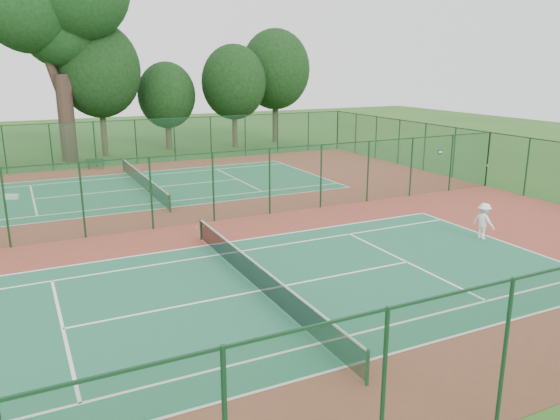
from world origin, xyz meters
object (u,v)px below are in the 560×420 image
object	(u,v)px
player_near	(484,221)
kit_bag	(11,197)
bench	(95,164)
big_tree	(56,4)

from	to	relation	value
player_near	kit_bag	xyz separation A→B (m)	(-18.93, 17.66, -0.69)
player_near	bench	world-z (taller)	player_near
bench	big_tree	size ratio (longest dim) A/B	0.08
kit_bag	bench	bearing A→B (deg)	76.70
player_near	bench	size ratio (longest dim) A/B	1.22
bench	player_near	bearing A→B (deg)	-47.19
player_near	kit_bag	bearing A→B (deg)	37.42
kit_bag	big_tree	xyz separation A→B (m)	(4.65, 12.57, 11.93)
bench	big_tree	distance (m)	12.70
bench	big_tree	world-z (taller)	big_tree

